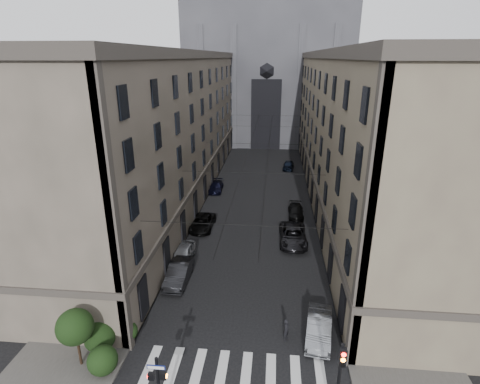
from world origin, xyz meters
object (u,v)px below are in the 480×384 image
(car_left_midnear, at_px, (179,273))
(car_right_far, at_px, (288,165))
(gothic_tower, at_px, (268,58))
(car_right_midnear, at_px, (293,235))
(car_left_far, at_px, (216,187))
(car_right_midfar, at_px, (296,212))
(traffic_light_right, at_px, (340,376))
(car_right_near, at_px, (319,327))
(pedestrian_signal_left, at_px, (158,384))
(car_left_midfar, at_px, (203,223))
(pedestrian, at_px, (286,330))
(car_left_near, at_px, (183,253))

(car_left_midnear, height_order, car_right_far, car_left_midnear)
(gothic_tower, distance_m, car_right_midnear, 55.49)
(car_left_far, bearing_deg, car_right_midnear, -57.02)
(car_right_midfar, bearing_deg, traffic_light_right, -87.86)
(traffic_light_right, distance_m, car_right_near, 7.05)
(car_left_far, bearing_deg, pedestrian_signal_left, -87.59)
(gothic_tower, distance_m, car_left_midfar, 53.37)
(traffic_light_right, height_order, car_right_near, traffic_light_right)
(gothic_tower, height_order, car_right_far, gothic_tower)
(pedestrian_signal_left, bearing_deg, pedestrian, 43.99)
(gothic_tower, bearing_deg, car_right_midnear, -85.44)
(pedestrian_signal_left, bearing_deg, car_right_near, 38.02)
(car_left_near, distance_m, car_right_far, 33.30)
(car_left_far, bearing_deg, car_left_midnear, -90.80)
(gothic_tower, relative_size, pedestrian_signal_left, 14.50)
(car_left_midfar, xyz_separation_m, pedestrian, (8.94, -16.72, 0.11))
(car_left_near, bearing_deg, car_left_midnear, -81.16)
(car_right_midnear, relative_size, car_right_far, 1.41)
(car_left_midfar, relative_size, car_right_near, 1.08)
(gothic_tower, height_order, car_left_midfar, gothic_tower)
(car_right_near, relative_size, car_right_midnear, 0.79)
(traffic_light_right, distance_m, car_left_far, 37.27)
(car_right_midnear, bearing_deg, pedestrian_signal_left, -111.19)
(pedestrian_signal_left, relative_size, car_right_midnear, 0.68)
(gothic_tower, bearing_deg, car_left_near, -96.18)
(gothic_tower, relative_size, car_left_midnear, 11.89)
(traffic_light_right, bearing_deg, car_right_midfar, 91.67)
(traffic_light_right, bearing_deg, pedestrian, 111.39)
(car_left_near, distance_m, car_right_near, 14.82)
(traffic_light_right, distance_m, car_left_midnear, 16.93)
(car_right_midfar, bearing_deg, pedestrian_signal_left, -106.29)
(pedestrian_signal_left, height_order, car_left_midfar, pedestrian_signal_left)
(traffic_light_right, xyz_separation_m, car_right_midnear, (-1.40, 20.38, -2.47))
(car_right_near, bearing_deg, traffic_light_right, -80.85)
(gothic_tower, xyz_separation_m, car_left_midnear, (-5.75, -60.72, -16.99))
(car_right_midnear, bearing_deg, car_left_far, 123.95)
(car_right_near, bearing_deg, pedestrian, -159.66)
(car_left_near, height_order, car_right_near, car_right_near)
(car_left_midfar, relative_size, pedestrian, 3.09)
(traffic_light_right, bearing_deg, car_left_midfar, 116.40)
(car_left_near, bearing_deg, car_right_far, 72.72)
(traffic_light_right, xyz_separation_m, car_left_far, (-11.75, 35.27, -2.65))
(car_left_midnear, bearing_deg, car_right_midnear, 39.31)
(pedestrian_signal_left, xyz_separation_m, car_left_midnear, (-2.23, 12.74, -1.52))
(car_left_near, relative_size, car_left_midnear, 0.90)
(car_left_far, relative_size, car_right_far, 1.06)
(pedestrian_signal_left, height_order, car_right_near, pedestrian_signal_left)
(pedestrian_signal_left, xyz_separation_m, car_right_near, (8.95, 7.00, -1.56))
(traffic_light_right, bearing_deg, gothic_tower, 94.38)
(car_left_far, distance_m, car_right_midfar, 13.60)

